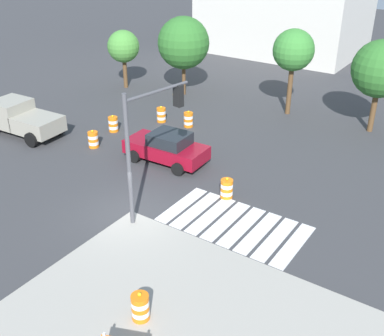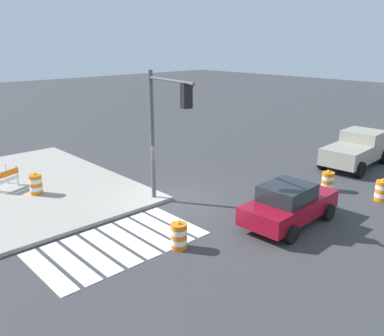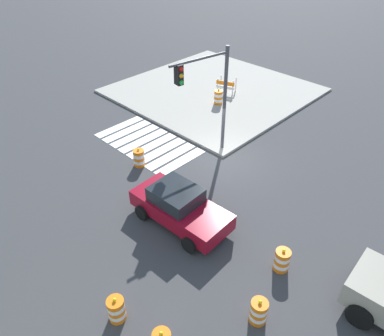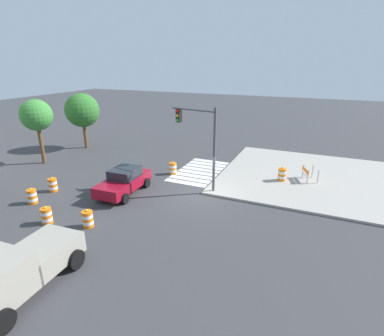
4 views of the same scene
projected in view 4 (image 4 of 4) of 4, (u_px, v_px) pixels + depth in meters
name	position (u px, v px, depth m)	size (l,w,h in m)	color
ground_plane	(202.00, 194.00, 19.68)	(120.00, 120.00, 0.00)	#38383A
sidewalk_corner	(305.00, 176.00, 22.58)	(12.00, 12.00, 0.15)	#9E998E
crosswalk_stripes	(199.00, 171.00, 23.80)	(5.85, 3.20, 0.02)	silver
sports_car	(124.00, 181.00, 19.74)	(4.37, 2.27, 1.63)	maroon
pickup_truck	(13.00, 274.00, 10.92)	(5.25, 2.58, 1.92)	gray
traffic_barrel_near_corner	(47.00, 216.00, 16.05)	(0.56, 0.56, 1.02)	orange
traffic_barrel_crosswalk_end	(173.00, 168.00, 23.12)	(0.56, 0.56, 1.02)	orange
traffic_barrel_median_near	(32.00, 196.00, 18.34)	(0.56, 0.56, 1.02)	orange
traffic_barrel_median_far	(88.00, 219.00, 15.73)	(0.56, 0.56, 1.02)	orange
traffic_barrel_far_curb	(53.00, 185.00, 20.04)	(0.56, 0.56, 1.02)	orange
traffic_barrel_on_sidewalk	(282.00, 174.00, 21.46)	(0.56, 0.56, 1.02)	orange
construction_barricade	(307.00, 173.00, 21.45)	(1.43, 1.17, 1.00)	silver
traffic_light_pole	(199.00, 133.00, 19.23)	(0.75, 3.25, 5.50)	#4C4C51
street_tree_streetside_far	(36.00, 116.00, 24.36)	(2.55, 2.55, 5.40)	brown
street_tree_corner_lot	(82.00, 110.00, 29.02)	(3.25, 3.25, 5.39)	brown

